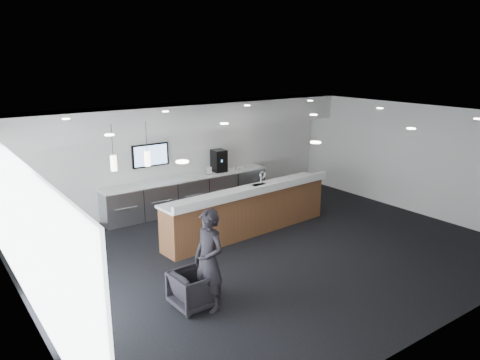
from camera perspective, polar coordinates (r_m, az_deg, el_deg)
ground at (r=10.65m, az=3.64°, el=-8.60°), size 10.00×10.00×0.00m
ceiling at (r=9.85m, az=3.93°, el=7.62°), size 10.00×8.00×0.02m
back_wall at (r=13.39m, az=-7.14°, el=2.97°), size 10.00×0.02×3.00m
left_wall at (r=8.11m, az=-24.91°, el=-6.33°), size 0.02×8.00×3.00m
right_wall at (r=13.79m, az=20.09°, el=2.52°), size 0.02×8.00×3.00m
soffit_bulkhead at (r=12.81m, az=-6.33°, el=7.68°), size 10.00×0.90×0.70m
alcove_panel at (r=13.34m, az=-7.09°, el=3.37°), size 9.80×0.06×1.40m
window_blinds_wall at (r=8.12m, az=-24.63°, el=-6.28°), size 0.04×7.36×2.55m
back_credenza at (r=13.33m, az=-6.25°, el=-1.59°), size 5.06×0.66×0.95m
wall_tv at (r=12.84m, az=-10.87°, el=2.99°), size 1.05×0.08×0.62m
pendant_left at (r=9.38m, az=-10.74°, el=2.38°), size 0.12×0.12×0.30m
pendant_right at (r=9.12m, az=-14.72°, el=1.78°), size 0.12×0.12×0.30m
ceiling_can_lights at (r=9.85m, az=3.93°, el=7.45°), size 7.00×5.00×0.02m
service_counter at (r=11.47m, az=1.03°, el=-3.74°), size 4.77×1.12×1.49m
coffee_machine at (r=13.70m, az=-2.59°, el=2.37°), size 0.40×0.51×0.64m
info_sign_left at (r=13.41m, az=-3.78°, el=1.13°), size 0.15×0.04×0.21m
info_sign_right at (r=13.67m, az=-1.92°, el=1.42°), size 0.16×0.03×0.21m
armchair at (r=8.36m, az=-5.69°, el=-13.09°), size 0.75×0.73×0.66m
lounge_guest at (r=8.04m, az=-3.80°, el=-9.74°), size 0.52×0.71×1.79m
cup_0 at (r=14.12m, az=0.60°, el=1.61°), size 0.09×0.09×0.09m
cup_1 at (r=14.04m, az=0.13°, el=1.53°), size 0.13×0.13×0.09m
cup_2 at (r=13.96m, az=-0.33°, el=1.45°), size 0.11×0.11×0.09m
cup_3 at (r=13.88m, az=-0.80°, el=1.37°), size 0.12×0.12×0.09m
cup_4 at (r=13.80m, az=-1.28°, el=1.29°), size 0.13×0.13×0.09m
cup_5 at (r=13.73m, az=-1.76°, el=1.21°), size 0.10×0.10×0.09m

